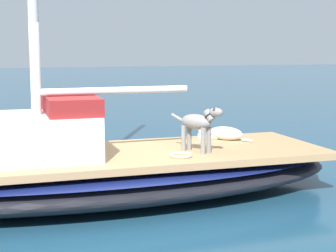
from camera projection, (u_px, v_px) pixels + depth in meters
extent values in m
plane|color=navy|center=(104.00, 198.00, 7.53)|extent=(120.00, 120.00, 0.00)
ellipsoid|color=black|center=(103.00, 179.00, 7.49)|extent=(2.74, 7.28, 0.56)
ellipsoid|color=navy|center=(103.00, 167.00, 7.46)|extent=(2.76, 7.32, 0.08)
cube|color=tan|center=(103.00, 157.00, 7.44)|extent=(2.27, 6.69, 0.10)
cylinder|color=silver|center=(115.00, 90.00, 7.40)|extent=(0.10, 2.20, 0.10)
cube|color=silver|center=(15.00, 137.00, 7.03)|extent=(1.47, 2.25, 0.60)
cube|color=maroon|center=(71.00, 104.00, 7.22)|extent=(1.35, 0.74, 0.24)
ellipsoid|color=gray|center=(196.00, 122.00, 7.48)|extent=(0.56, 0.44, 0.22)
cylinder|color=gray|center=(209.00, 140.00, 7.45)|extent=(0.07, 0.07, 0.38)
cylinder|color=gray|center=(203.00, 141.00, 7.35)|extent=(0.07, 0.07, 0.38)
cylinder|color=gray|center=(189.00, 137.00, 7.69)|extent=(0.07, 0.07, 0.38)
cylinder|color=gray|center=(184.00, 138.00, 7.59)|extent=(0.07, 0.07, 0.38)
cylinder|color=gray|center=(209.00, 115.00, 7.31)|extent=(0.22, 0.19, 0.19)
ellipsoid|color=gray|center=(216.00, 112.00, 7.23)|extent=(0.26, 0.22, 0.13)
cone|color=#2A2929|center=(218.00, 108.00, 7.25)|extent=(0.05, 0.05, 0.06)
cone|color=#2A2929|center=(214.00, 108.00, 7.18)|extent=(0.05, 0.05, 0.06)
torus|color=black|center=(209.00, 115.00, 7.31)|extent=(0.17, 0.18, 0.10)
cylinder|color=gray|center=(177.00, 118.00, 7.72)|extent=(0.22, 0.14, 0.12)
ellipsoid|color=silver|center=(226.00, 133.00, 8.56)|extent=(0.64, 0.57, 0.22)
ellipsoid|color=silver|center=(206.00, 132.00, 8.77)|extent=(0.24, 0.22, 0.13)
cone|color=#504E4A|center=(205.00, 129.00, 8.72)|extent=(0.05, 0.05, 0.05)
cone|color=#504E4A|center=(208.00, 128.00, 8.80)|extent=(0.05, 0.05, 0.05)
cylinder|color=silver|center=(213.00, 137.00, 8.64)|extent=(0.18, 0.15, 0.06)
cylinder|color=silver|center=(216.00, 136.00, 8.74)|extent=(0.18, 0.15, 0.06)
cylinder|color=silver|center=(247.00, 140.00, 8.36)|extent=(0.17, 0.14, 0.04)
cylinder|color=#B7B7BC|center=(202.00, 136.00, 8.66)|extent=(0.16, 0.16, 0.08)
cylinder|color=#B7B7BC|center=(202.00, 131.00, 8.65)|extent=(0.13, 0.13, 0.10)
cylinder|color=black|center=(202.00, 127.00, 8.64)|extent=(0.15, 0.15, 0.03)
torus|color=beige|center=(181.00, 155.00, 7.20)|extent=(0.32, 0.32, 0.04)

